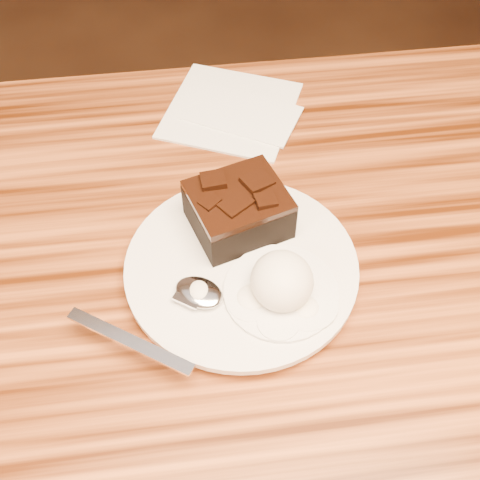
{
  "coord_description": "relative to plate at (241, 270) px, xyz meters",
  "views": [
    {
      "loc": [
        -0.01,
        -0.24,
        1.21
      ],
      "look_at": [
        0.03,
        0.09,
        0.79
      ],
      "focal_mm": 45.5,
      "sensor_mm": 36.0,
      "label": 1
    }
  ],
  "objects": [
    {
      "name": "ice_cream_scoop",
      "position": [
        0.03,
        -0.04,
        0.03
      ],
      "size": [
        0.05,
        0.06,
        0.05
      ],
      "primitive_type": "ellipsoid",
      "color": "white",
      "rests_on": "plate"
    },
    {
      "name": "spoon",
      "position": [
        -0.04,
        -0.03,
        0.01
      ],
      "size": [
        0.16,
        0.13,
        0.01
      ],
      "primitive_type": null,
      "rotation": [
        0.0,
        0.0,
        0.97
      ],
      "color": "silver",
      "rests_on": "plate"
    },
    {
      "name": "crumb_b",
      "position": [
        0.04,
        -0.01,
        0.01
      ],
      "size": [
        0.01,
        0.01,
        0.0
      ],
      "primitive_type": "cube",
      "rotation": [
        0.0,
        0.0,
        0.3
      ],
      "color": "black",
      "rests_on": "plate"
    },
    {
      "name": "crumb_c",
      "position": [
        0.02,
        -0.03,
        0.01
      ],
      "size": [
        0.01,
        0.01,
        0.0
      ],
      "primitive_type": "cube",
      "rotation": [
        0.0,
        0.0,
        0.36
      ],
      "color": "black",
      "rests_on": "plate"
    },
    {
      "name": "napkin",
      "position": [
        0.02,
        0.23,
        -0.01
      ],
      "size": [
        0.18,
        0.18,
        0.01
      ],
      "primitive_type": "cube",
      "rotation": [
        0.0,
        0.0,
        -0.42
      ],
      "color": "white",
      "rests_on": "dining_table"
    },
    {
      "name": "brownie",
      "position": [
        0.0,
        0.05,
        0.03
      ],
      "size": [
        0.1,
        0.09,
        0.04
      ],
      "primitive_type": "cube",
      "rotation": [
        0.0,
        0.0,
        0.3
      ],
      "color": "black",
      "rests_on": "plate"
    },
    {
      "name": "crumb_a",
      "position": [
        0.04,
        -0.02,
        0.01
      ],
      "size": [
        0.01,
        0.01,
        0.0
      ],
      "primitive_type": "cube",
      "rotation": [
        0.0,
        0.0,
        0.84
      ],
      "color": "black",
      "rests_on": "plate"
    },
    {
      "name": "melt_puddle",
      "position": [
        0.03,
        -0.04,
        0.01
      ],
      "size": [
        0.1,
        0.1,
        0.0
      ],
      "primitive_type": "cylinder",
      "color": "white",
      "rests_on": "plate"
    },
    {
      "name": "plate",
      "position": [
        0.0,
        0.0,
        0.0
      ],
      "size": [
        0.21,
        0.21,
        0.02
      ],
      "primitive_type": "cylinder",
      "color": "silver",
      "rests_on": "dining_table"
    }
  ]
}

